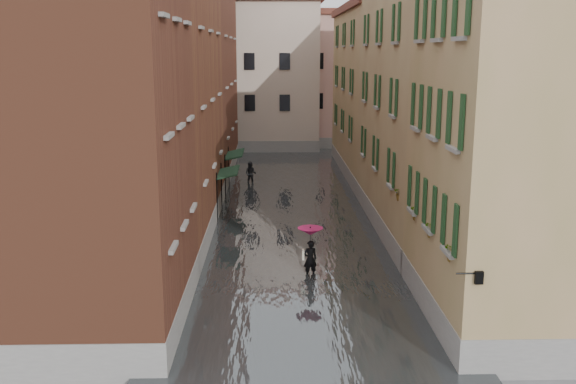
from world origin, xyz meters
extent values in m
plane|color=#5C5C5F|center=(0.00, 0.00, 0.00)|extent=(120.00, 120.00, 0.00)
cube|color=#43484B|center=(0.00, 13.00, 0.10)|extent=(10.00, 60.00, 0.20)
cube|color=brown|center=(-7.00, -2.00, 6.50)|extent=(6.00, 8.00, 13.00)
cube|color=brown|center=(-7.00, 9.00, 6.25)|extent=(6.00, 14.00, 12.50)
cube|color=brown|center=(-7.00, 24.00, 7.00)|extent=(6.00, 16.00, 14.00)
cube|color=olive|center=(7.00, -2.00, 5.75)|extent=(6.00, 8.00, 11.50)
cube|color=tan|center=(7.00, 9.00, 6.50)|extent=(6.00, 14.00, 13.00)
cube|color=olive|center=(7.00, 24.00, 5.75)|extent=(6.00, 16.00, 11.50)
cube|color=beige|center=(-3.00, 38.00, 6.50)|extent=(12.00, 9.00, 13.00)
cube|color=tan|center=(6.00, 40.00, 6.00)|extent=(10.00, 9.00, 12.00)
cube|color=#15311E|center=(-3.45, 11.68, 2.55)|extent=(1.09, 2.89, 0.31)
cylinder|color=black|center=(-3.95, 10.23, 1.40)|extent=(0.06, 0.06, 2.80)
cylinder|color=black|center=(-3.95, 13.13, 1.40)|extent=(0.06, 0.06, 2.80)
cube|color=#15311E|center=(-3.45, 17.74, 2.55)|extent=(1.09, 3.29, 0.31)
cylinder|color=black|center=(-3.95, 16.09, 1.40)|extent=(0.06, 0.06, 2.80)
cylinder|color=black|center=(-3.95, 19.39, 1.40)|extent=(0.06, 0.06, 2.80)
cylinder|color=black|center=(4.05, -6.00, 3.10)|extent=(0.60, 0.05, 0.05)
cube|color=black|center=(4.35, -6.00, 3.00)|extent=(0.22, 0.22, 0.35)
cube|color=beige|center=(4.35, -6.00, 3.00)|extent=(0.14, 0.14, 0.24)
cube|color=brown|center=(4.12, -4.43, 3.15)|extent=(0.22, 0.85, 0.18)
imported|color=#265926|center=(4.12, -4.43, 3.57)|extent=(0.59, 0.51, 0.66)
cube|color=brown|center=(4.12, -2.01, 3.15)|extent=(0.22, 0.85, 0.18)
imported|color=#265926|center=(4.12, -2.01, 3.57)|extent=(0.59, 0.51, 0.66)
cube|color=brown|center=(4.12, 0.21, 3.15)|extent=(0.22, 0.85, 0.18)
imported|color=#265926|center=(4.12, 0.21, 3.57)|extent=(0.59, 0.51, 0.66)
cube|color=brown|center=(4.12, 3.27, 3.15)|extent=(0.22, 0.85, 0.18)
imported|color=#265926|center=(4.12, 3.27, 3.57)|extent=(0.59, 0.51, 0.66)
imported|color=black|center=(0.38, 2.28, 0.77)|extent=(0.64, 0.50, 1.54)
cube|color=beige|center=(0.10, 2.33, 0.95)|extent=(0.08, 0.30, 0.38)
cylinder|color=black|center=(0.38, 2.28, 1.35)|extent=(0.02, 0.02, 1.00)
cone|color=#A60B44|center=(0.38, 2.28, 1.92)|extent=(1.03, 1.03, 0.28)
imported|color=black|center=(-2.55, 20.29, 0.81)|extent=(0.92, 0.80, 1.61)
camera|label=1|loc=(-1.10, -21.97, 8.86)|focal=40.00mm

